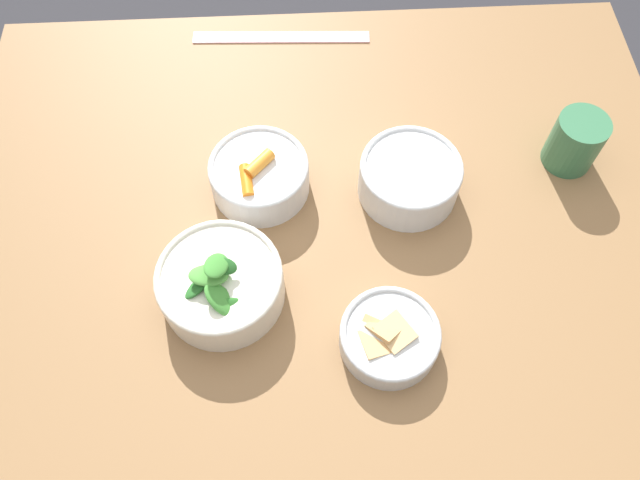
{
  "coord_description": "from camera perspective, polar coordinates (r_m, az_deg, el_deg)",
  "views": [
    {
      "loc": [
        -0.03,
        -0.46,
        1.58
      ],
      "look_at": [
        -0.01,
        -0.01,
        0.76
      ],
      "focal_mm": 35.0,
      "sensor_mm": 36.0,
      "label": 1
    }
  ],
  "objects": [
    {
      "name": "bowl_beans_hotdog",
      "position": [
        1.0,
        8.16,
        5.57
      ],
      "size": [
        0.16,
        0.16,
        0.07
      ],
      "color": "silver",
      "rests_on": "dining_table"
    },
    {
      "name": "dining_table",
      "position": [
        1.06,
        0.49,
        -2.79
      ],
      "size": [
        1.19,
        1.03,
        0.73
      ],
      "color": "olive",
      "rests_on": "ground_plane"
    },
    {
      "name": "bowl_carrots",
      "position": [
        1.0,
        -5.57,
        5.97
      ],
      "size": [
        0.16,
        0.16,
        0.07
      ],
      "color": "silver",
      "rests_on": "dining_table"
    },
    {
      "name": "bowl_greens",
      "position": [
        0.91,
        -9.06,
        -3.97
      ],
      "size": [
        0.18,
        0.18,
        0.11
      ],
      "color": "silver",
      "rests_on": "dining_table"
    },
    {
      "name": "bowl_cookies",
      "position": [
        0.89,
        6.38,
        -8.76
      ],
      "size": [
        0.14,
        0.14,
        0.05
      ],
      "color": "silver",
      "rests_on": "dining_table"
    },
    {
      "name": "cup",
      "position": [
        1.1,
        22.29,
        8.31
      ],
      "size": [
        0.08,
        0.08,
        0.09
      ],
      "color": "#336B47",
      "rests_on": "dining_table"
    },
    {
      "name": "ground_plane",
      "position": [
        1.65,
        0.32,
        -12.51
      ],
      "size": [
        10.0,
        10.0,
        0.0
      ],
      "primitive_type": "plane",
      "color": "#2D2D33"
    },
    {
      "name": "ruler",
      "position": [
        1.25,
        -3.56,
        18.01
      ],
      "size": [
        0.34,
        0.04,
        0.0
      ],
      "color": "#EFB7C6",
      "rests_on": "dining_table"
    }
  ]
}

